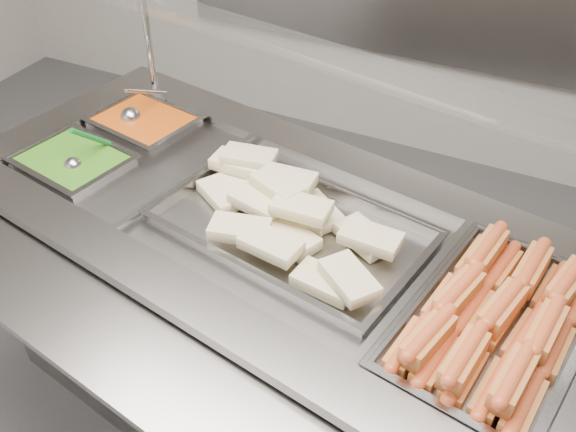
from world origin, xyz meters
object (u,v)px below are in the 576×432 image
at_px(steam_counter, 275,329).
at_px(pan_hotdogs, 494,334).
at_px(sneeze_guard, 324,59).
at_px(pan_wraps, 291,232).
at_px(ladle, 132,116).
at_px(serving_spoon, 77,161).

height_order(steam_counter, pan_hotdogs, pan_hotdogs).
relative_size(sneeze_guard, pan_wraps, 2.26).
bearing_deg(pan_wraps, ladle, 159.48).
relative_size(steam_counter, pan_wraps, 2.70).
bearing_deg(serving_spoon, sneeze_guard, 20.35).
xyz_separation_m(sneeze_guard, pan_wraps, (0.02, -0.25, -0.43)).
bearing_deg(pan_hotdogs, steam_counter, 169.42).
xyz_separation_m(pan_hotdogs, pan_wraps, (-0.61, 0.11, 0.02)).
distance_m(ladle, serving_spoon, 0.32).
bearing_deg(steam_counter, pan_hotdogs, -10.58).
relative_size(steam_counter, serving_spoon, 11.61).
bearing_deg(serving_spoon, pan_wraps, 1.94).
height_order(steam_counter, serving_spoon, serving_spoon).
bearing_deg(ladle, pan_hotdogs, -16.27).
distance_m(sneeze_guard, ladle, 0.85).
xyz_separation_m(pan_hotdogs, serving_spoon, (-1.36, 0.09, 0.06)).
distance_m(pan_hotdogs, pan_wraps, 0.62).
height_order(pan_wraps, ladle, ladle).
xyz_separation_m(sneeze_guard, pan_hotdogs, (0.63, -0.36, -0.44)).
bearing_deg(ladle, serving_spoon, -86.57).
relative_size(steam_counter, ladle, 10.14).
relative_size(pan_hotdogs, pan_wraps, 0.81).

